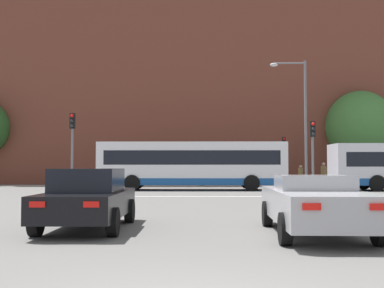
{
  "coord_description": "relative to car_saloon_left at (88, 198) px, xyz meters",
  "views": [
    {
      "loc": [
        0.05,
        -5.0,
        1.53
      ],
      "look_at": [
        -0.36,
        26.11,
        2.98
      ],
      "focal_mm": 45.0,
      "sensor_mm": 36.0,
      "label": 1
    }
  ],
  "objects": [
    {
      "name": "stop_line_strip",
      "position": [
        2.65,
        12.77,
        -0.74
      ],
      "size": [
        9.86,
        0.3,
        0.01
      ],
      "primitive_type": "cube",
      "color": "silver",
      "rests_on": "ground_plane"
    },
    {
      "name": "far_pavement",
      "position": [
        2.65,
        26.04,
        -0.74
      ],
      "size": [
        70.95,
        2.5,
        0.01
      ],
      "primitive_type": "cube",
      "color": "gray",
      "rests_on": "ground_plane"
    },
    {
      "name": "brick_civic_building",
      "position": [
        4.76,
        36.5,
        8.58
      ],
      "size": [
        45.71,
        16.16,
        20.9
      ],
      "color": "brown",
      "rests_on": "ground_plane"
    },
    {
      "name": "car_saloon_left",
      "position": [
        0.0,
        0.0,
        0.0
      ],
      "size": [
        1.92,
        4.29,
        1.47
      ],
      "rotation": [
        0.0,
        0.0,
        0.01
      ],
      "color": "black",
      "rests_on": "ground_plane"
    },
    {
      "name": "car_roadster_right",
      "position": [
        5.32,
        -0.9,
        -0.05
      ],
      "size": [
        2.12,
        4.93,
        1.33
      ],
      "rotation": [
        0.0,
        0.0,
        -0.03
      ],
      "color": "#9E9EA3",
      "rests_on": "ground_plane"
    },
    {
      "name": "bus_crossing_lead",
      "position": [
        2.3,
        19.53,
        0.91
      ],
      "size": [
        12.06,
        2.73,
        3.09
      ],
      "rotation": [
        0.0,
        0.0,
        -1.57
      ],
      "color": "silver",
      "rests_on": "ground_plane"
    },
    {
      "name": "traffic_light_near_right",
      "position": [
        8.59,
        12.98,
        1.86
      ],
      "size": [
        0.26,
        0.31,
        3.85
      ],
      "color": "slate",
      "rests_on": "ground_plane"
    },
    {
      "name": "traffic_light_far_right",
      "position": [
        9.25,
        25.01,
        1.81
      ],
      "size": [
        0.26,
        0.31,
        3.77
      ],
      "color": "slate",
      "rests_on": "ground_plane"
    },
    {
      "name": "traffic_light_near_left",
      "position": [
        -3.76,
        12.7,
        2.11
      ],
      "size": [
        0.26,
        0.31,
        4.26
      ],
      "color": "slate",
      "rests_on": "ground_plane"
    },
    {
      "name": "street_lamp_junction",
      "position": [
        9.06,
        18.26,
        4.19
      ],
      "size": [
        2.29,
        0.36,
        8.17
      ],
      "color": "slate",
      "rests_on": "ground_plane"
    },
    {
      "name": "pedestrian_waiting",
      "position": [
        10.74,
        26.09,
        0.21
      ],
      "size": [
        0.42,
        0.45,
        1.63
      ],
      "rotation": [
        0.0,
        0.0,
        0.88
      ],
      "color": "brown",
      "rests_on": "ground_plane"
    },
    {
      "name": "pedestrian_walking_east",
      "position": [
        3.03,
        26.02,
        0.19
      ],
      "size": [
        0.43,
        0.28,
        1.61
      ],
      "rotation": [
        0.0,
        0.0,
        2.97
      ],
      "color": "black",
      "rests_on": "ground_plane"
    },
    {
      "name": "pedestrian_walking_west",
      "position": [
        12.68,
        26.64,
        0.35
      ],
      "size": [
        0.43,
        0.45,
        1.84
      ],
      "rotation": [
        0.0,
        0.0,
        2.28
      ],
      "color": "#333851",
      "rests_on": "ground_plane"
    },
    {
      "name": "tree_by_building",
      "position": [
        16.16,
        28.22,
        4.1
      ],
      "size": [
        5.65,
        5.65,
        7.81
      ],
      "color": "#4C3823",
      "rests_on": "ground_plane"
    }
  ]
}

